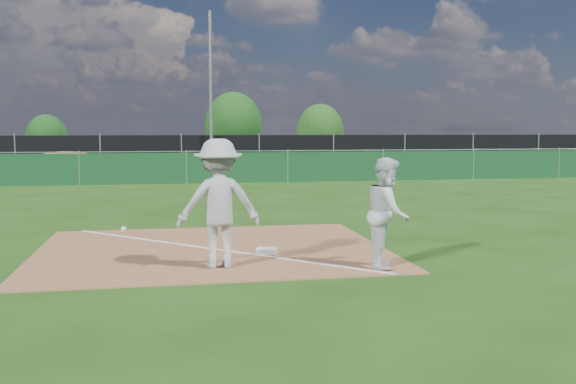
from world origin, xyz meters
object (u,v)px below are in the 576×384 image
object	(u,v)px
play_at_first	(219,203)
car_right	(237,155)
runner	(387,213)
tree_mid	(233,125)
tree_right	(320,131)
tree_left	(47,138)
first_base	(266,251)
car_left	(42,155)
car_mid	(170,154)
light_pole	(211,92)

from	to	relation	value
play_at_first	car_right	size ratio (longest dim) A/B	0.52
runner	tree_mid	bearing A→B (deg)	15.69
runner	tree_right	distance (m)	35.05
play_at_first	tree_left	bearing A→B (deg)	103.95
play_at_first	tree_right	size ratio (longest dim) A/B	0.54
tree_mid	tree_right	world-z (taller)	tree_mid
tree_right	first_base	bearing A→B (deg)	-105.10
car_left	tree_mid	distance (m)	13.56
first_base	runner	world-z (taller)	runner
runner	car_mid	world-z (taller)	runner
car_mid	tree_right	world-z (taller)	tree_right
light_pole	tree_mid	world-z (taller)	light_pole
car_right	tree_mid	size ratio (longest dim) A/B	0.87
first_base	runner	size ratio (longest dim) A/B	0.20
light_pole	play_at_first	bearing A→B (deg)	-93.68
car_right	runner	bearing A→B (deg)	-169.76
first_base	tree_mid	bearing A→B (deg)	85.03
car_mid	first_base	bearing A→B (deg)	-171.22
light_pole	play_at_first	size ratio (longest dim) A/B	3.81
light_pole	car_left	world-z (taller)	light_pole
light_pole	car_left	bearing A→B (deg)	154.97
car_right	tree_left	xyz separation A→B (m)	(-11.41, 5.07, 0.96)
tree_mid	tree_right	bearing A→B (deg)	-7.72
tree_left	tree_mid	world-z (taller)	tree_mid
car_mid	car_right	xyz separation A→B (m)	(3.87, -0.20, -0.09)
light_pole	first_base	size ratio (longest dim) A/B	23.09
play_at_first	tree_left	distance (m)	33.75
first_base	play_at_first	size ratio (longest dim) A/B	0.16
light_pole	car_left	size ratio (longest dim) A/B	2.03
tree_right	light_pole	bearing A→B (deg)	-127.73
runner	tree_mid	world-z (taller)	tree_mid
play_at_first	car_right	world-z (taller)	play_at_first
light_pole	first_base	bearing A→B (deg)	-91.58
car_right	tree_mid	distance (m)	7.24
car_mid	tree_left	bearing A→B (deg)	62.81
first_base	car_mid	xyz separation A→B (m)	(-1.47, 26.92, 0.63)
tree_mid	tree_left	bearing A→B (deg)	-170.85
first_base	car_left	size ratio (longest dim) A/B	0.09
light_pole	car_mid	bearing A→B (deg)	113.96
light_pole	tree_mid	bearing A→B (deg)	78.58
play_at_first	runner	size ratio (longest dim) A/B	1.24
car_mid	tree_mid	distance (m)	8.28
tree_left	play_at_first	bearing A→B (deg)	-76.05
runner	first_base	bearing A→B (deg)	68.06
light_pole	car_right	world-z (taller)	light_pole
first_base	car_right	size ratio (longest dim) A/B	0.09
runner	tree_left	size ratio (longest dim) A/B	0.56
first_base	car_left	distance (m)	27.72
car_mid	tree_right	xyz separation A→B (m)	(10.35, 5.99, 1.30)
play_at_first	tree_mid	size ratio (longest dim) A/B	0.45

